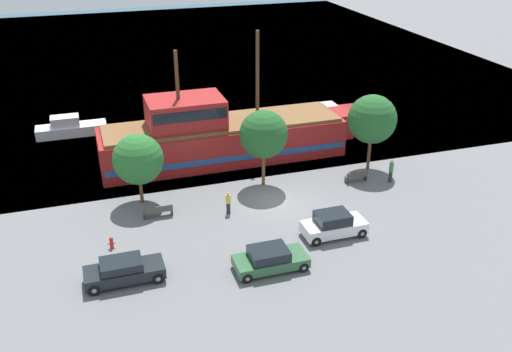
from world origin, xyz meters
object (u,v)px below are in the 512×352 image
parked_car_curb_rear (334,225)px  pedestrian_walking_far (228,203)px  moored_boat_dockside (70,128)px  bench_promenade_west (158,211)px  parked_car_curb_front (270,259)px  fire_hydrant (111,242)px  parked_car_curb_mid (124,271)px  pirate_ship (219,136)px  moored_boat_outer (326,113)px  pedestrian_walking_near (391,171)px  bench_promenade_east (356,176)px

parked_car_curb_rear → pedestrian_walking_far: (-5.52, 4.74, 0.04)m
moored_boat_dockside → pedestrian_walking_far: 20.54m
parked_car_curb_rear → bench_promenade_west: 11.60m
parked_car_curb_front → fire_hydrant: 9.81m
moored_boat_dockside → pedestrian_walking_far: moored_boat_dockside is taller
parked_car_curb_mid → pedestrian_walking_far: 9.35m
pirate_ship → bench_promenade_west: 10.21m
parked_car_curb_rear → bench_promenade_west: (-10.10, 5.69, -0.32)m
pirate_ship → moored_boat_outer: (12.30, 6.35, -1.50)m
moored_boat_dockside → pedestrian_walking_near: moored_boat_dockside is taller
parked_car_curb_front → pedestrian_walking_far: 6.97m
moored_boat_dockside → pedestrian_walking_near: 28.35m
bench_promenade_east → pedestrian_walking_far: (-10.39, -1.65, 0.38)m
moored_boat_dockside → pedestrian_walking_far: size_ratio=3.79×
moored_boat_outer → parked_car_curb_mid: bearing=-136.0°
moored_boat_outer → pedestrian_walking_near: 14.37m
bench_promenade_west → moored_boat_dockside: bearing=106.6°
bench_promenade_east → pedestrian_walking_far: pedestrian_walking_far is taller
pirate_ship → pedestrian_walking_near: (11.08, -7.97, -1.12)m
pedestrian_walking_far → parked_car_curb_mid: bearing=-143.4°
moored_boat_outer → fire_hydrant: moored_boat_outer is taller
parked_car_curb_front → parked_car_curb_mid: bearing=170.3°
moored_boat_outer → pedestrian_walking_far: bearing=-132.7°
parked_car_curb_rear → parked_car_curb_front: bearing=-156.1°
pirate_ship → bench_promenade_east: 11.37m
parked_car_curb_front → pedestrian_walking_far: (-0.55, 6.95, 0.15)m
pirate_ship → parked_car_curb_rear: size_ratio=5.21×
pirate_ship → moored_boat_dockside: size_ratio=3.40×
moored_boat_dockside → moored_boat_outer: (23.72, -2.93, -0.16)m
parked_car_curb_mid → parked_car_curb_rear: bearing=3.6°
bench_promenade_west → fire_hydrant: bearing=-138.8°
bench_promenade_west → moored_boat_outer: bearing=37.4°
moored_boat_dockside → bench_promenade_east: bearing=-39.3°
parked_car_curb_mid → fire_hydrant: 3.66m
moored_boat_dockside → parked_car_curb_rear: size_ratio=1.53×
parked_car_curb_mid → bench_promenade_west: bearing=65.8°
bench_promenade_east → bench_promenade_west: bearing=-177.3°
moored_boat_outer → bench_promenade_west: moored_boat_outer is taller
parked_car_curb_front → pirate_ship: bearing=85.8°
pedestrian_walking_near → moored_boat_outer: bearing=85.1°
moored_boat_outer → parked_car_curb_rear: (-8.49, -19.92, 0.26)m
pirate_ship → parked_car_curb_rear: bearing=-74.3°
moored_boat_dockside → fire_hydrant: 20.14m
parked_car_curb_rear → pedestrian_walking_near: pedestrian_walking_near is taller
bench_promenade_west → parked_car_curb_rear: bearing=-29.4°
moored_boat_dockside → moored_boat_outer: size_ratio=0.93×
fire_hydrant → bench_promenade_east: (18.27, 3.59, 0.03)m
parked_car_curb_mid → fire_hydrant: size_ratio=5.69×
moored_boat_dockside → moored_boat_outer: bearing=-7.0°
moored_boat_dockside → parked_car_curb_mid: size_ratio=1.40×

